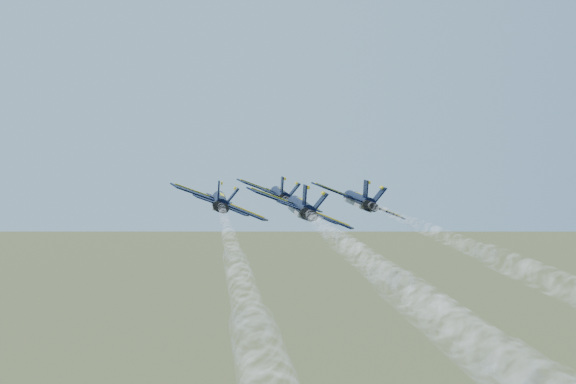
{
  "coord_description": "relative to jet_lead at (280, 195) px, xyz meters",
  "views": [
    {
      "loc": [
        -7.6,
        -101.6,
        105.73
      ],
      "look_at": [
        -0.52,
        5.27,
        99.67
      ],
      "focal_mm": 50.0,
      "sensor_mm": 36.0,
      "label": 1
    }
  ],
  "objects": [
    {
      "name": "jet_right",
      "position": [
        9.75,
        -12.29,
        0.0
      ],
      "size": [
        12.8,
        17.33,
        5.51
      ],
      "rotation": [
        0.0,
        0.37,
        0.04
      ],
      "color": "black"
    },
    {
      "name": "smoke_trail_left",
      "position": [
        -5.23,
        -89.94,
        0.04
      ],
      "size": [
        6.75,
        102.86,
        3.44
      ],
      "rotation": [
        0.0,
        0.37,
        0.04
      ],
      "color": "white"
    },
    {
      "name": "jet_left",
      "position": [
        -8.57,
        -12.94,
        0.0
      ],
      "size": [
        12.8,
        17.33,
        5.51
      ],
      "rotation": [
        0.0,
        0.37,
        0.04
      ],
      "color": "black"
    },
    {
      "name": "jet_slot",
      "position": [
        1.06,
        -24.07,
        0.0
      ],
      "size": [
        12.8,
        17.33,
        5.51
      ],
      "rotation": [
        0.0,
        0.37,
        0.04
      ],
      "color": "black"
    },
    {
      "name": "smoke_trail_lead",
      "position": [
        3.33,
        -77.0,
        0.04
      ],
      "size": [
        6.75,
        102.86,
        3.44
      ],
      "rotation": [
        0.0,
        0.37,
        0.04
      ],
      "color": "white"
    },
    {
      "name": "jet_lead",
      "position": [
        0.0,
        0.0,
        0.0
      ],
      "size": [
        12.8,
        17.33,
        5.51
      ],
      "rotation": [
        0.0,
        0.37,
        0.04
      ],
      "color": "black"
    }
  ]
}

